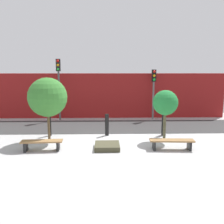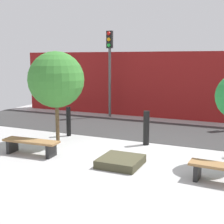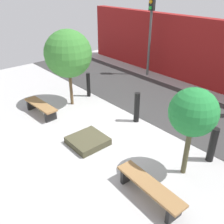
{
  "view_description": "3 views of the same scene",
  "coord_description": "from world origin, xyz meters",
  "px_view_note": "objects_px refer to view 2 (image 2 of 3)",
  "views": [
    {
      "loc": [
        -0.05,
        -10.69,
        3.34
      ],
      "look_at": [
        0.22,
        0.03,
        1.48
      ],
      "focal_mm": 40.0,
      "sensor_mm": 36.0,
      "label": 1
    },
    {
      "loc": [
        2.92,
        -7.68,
        2.73
      ],
      "look_at": [
        -0.54,
        0.13,
        1.25
      ],
      "focal_mm": 50.0,
      "sensor_mm": 36.0,
      "label": 2
    },
    {
      "loc": [
        5.31,
        -4.12,
        4.52
      ],
      "look_at": [
        0.34,
        0.15,
        1.01
      ],
      "focal_mm": 40.0,
      "sensor_mm": 36.0,
      "label": 3
    }
  ],
  "objects_px": {
    "bollard_left": "(146,128)",
    "traffic_light_west": "(110,58)",
    "bollard_far_left": "(69,121)",
    "planter_bed": "(121,161)",
    "tree_behind_left_bench": "(56,80)",
    "bench_left": "(31,144)"
  },
  "relations": [
    {
      "from": "bollard_left",
      "to": "traffic_light_west",
      "type": "bearing_deg",
      "value": 127.77
    },
    {
      "from": "bollard_left",
      "to": "traffic_light_west",
      "type": "xyz_separation_m",
      "value": [
        -3.08,
        3.98,
        2.17
      ]
    },
    {
      "from": "bollard_far_left",
      "to": "bollard_left",
      "type": "height_order",
      "value": "bollard_left"
    },
    {
      "from": "traffic_light_west",
      "to": "planter_bed",
      "type": "bearing_deg",
      "value": -63.23
    },
    {
      "from": "planter_bed",
      "to": "traffic_light_west",
      "type": "relative_size",
      "value": 0.27
    },
    {
      "from": "bollard_far_left",
      "to": "traffic_light_west",
      "type": "relative_size",
      "value": 0.26
    },
    {
      "from": "planter_bed",
      "to": "bollard_left",
      "type": "bearing_deg",
      "value": 90.0
    },
    {
      "from": "tree_behind_left_bench",
      "to": "bollard_left",
      "type": "xyz_separation_m",
      "value": [
        2.69,
        0.98,
        -1.51
      ]
    },
    {
      "from": "bench_left",
      "to": "tree_behind_left_bench",
      "type": "distance_m",
      "value": 2.22
    },
    {
      "from": "planter_bed",
      "to": "bollard_left",
      "type": "height_order",
      "value": "bollard_left"
    },
    {
      "from": "bollard_far_left",
      "to": "bench_left",
      "type": "bearing_deg",
      "value": -85.39
    },
    {
      "from": "planter_bed",
      "to": "bollard_left",
      "type": "relative_size",
      "value": 0.97
    },
    {
      "from": "bench_left",
      "to": "planter_bed",
      "type": "distance_m",
      "value": 2.71
    },
    {
      "from": "planter_bed",
      "to": "bench_left",
      "type": "bearing_deg",
      "value": -175.75
    },
    {
      "from": "traffic_light_west",
      "to": "bench_left",
      "type": "bearing_deg",
      "value": -86.45
    },
    {
      "from": "bench_left",
      "to": "bollard_far_left",
      "type": "xyz_separation_m",
      "value": [
        -0.19,
        2.33,
        0.21
      ]
    },
    {
      "from": "bollard_far_left",
      "to": "tree_behind_left_bench",
      "type": "bearing_deg",
      "value": -79.1
    },
    {
      "from": "bench_left",
      "to": "bollard_far_left",
      "type": "distance_m",
      "value": 2.35
    },
    {
      "from": "planter_bed",
      "to": "tree_behind_left_bench",
      "type": "distance_m",
      "value": 3.52
    },
    {
      "from": "bollard_left",
      "to": "tree_behind_left_bench",
      "type": "bearing_deg",
      "value": -160.08
    },
    {
      "from": "bench_left",
      "to": "bollard_far_left",
      "type": "height_order",
      "value": "bollard_far_left"
    },
    {
      "from": "planter_bed",
      "to": "traffic_light_west",
      "type": "xyz_separation_m",
      "value": [
        -3.08,
        6.11,
        2.62
      ]
    }
  ]
}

